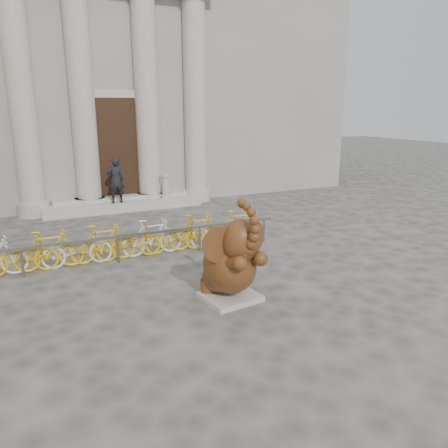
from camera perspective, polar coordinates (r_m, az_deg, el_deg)
name	(u,v)px	position (r m, az deg, el deg)	size (l,w,h in m)	color
ground	(230,305)	(8.96, 0.74, -10.48)	(80.00, 80.00, 0.00)	#474442
classical_building	(90,60)	(22.58, -17.15, 19.81)	(22.00, 10.70, 12.00)	gray
entrance_steps	(124,205)	(17.43, -12.94, 2.46)	(6.00, 1.20, 0.36)	#A8A59E
elephant_statue	(231,264)	(8.87, 0.92, -5.18)	(1.45, 1.68, 2.19)	#A8A59E
bike_rack	(115,242)	(11.60, -13.99, -2.26)	(8.94, 0.53, 1.00)	slate
pedestrian	(116,180)	(16.84, -13.97, 5.57)	(0.63, 0.41, 1.72)	black
balustrade_post	(166,187)	(17.44, -7.64, 4.78)	(0.39, 0.39, 0.95)	#A8A59E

